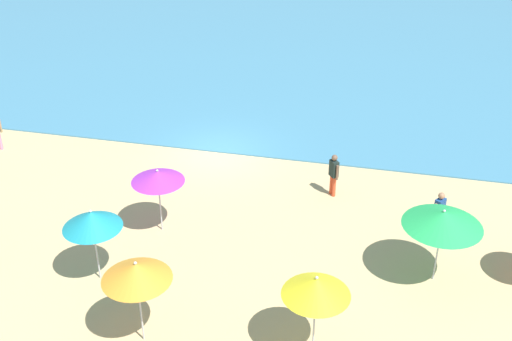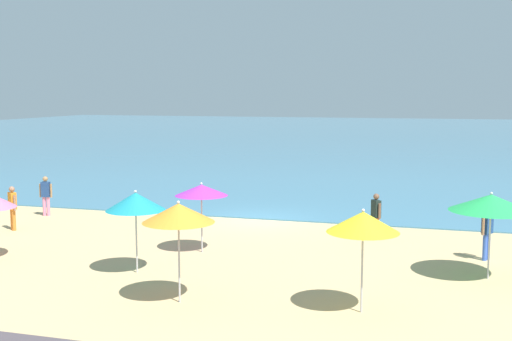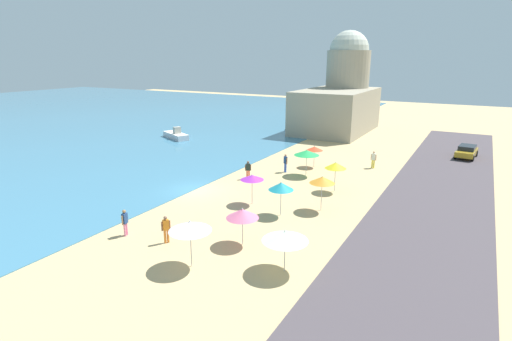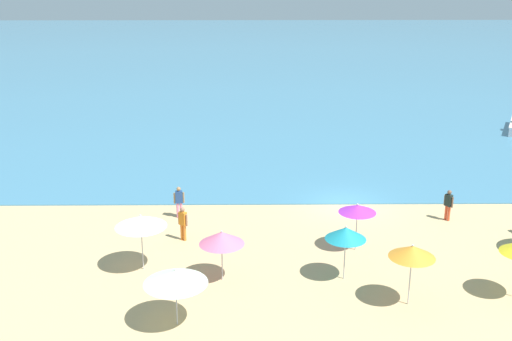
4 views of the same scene
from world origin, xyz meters
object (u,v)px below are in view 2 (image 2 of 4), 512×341
at_px(bather_2, 12,206).
at_px(bather_4, 487,229).
at_px(beach_umbrella_4, 136,202).
at_px(beach_umbrella_0, 178,213).
at_px(beach_umbrella_5, 201,190).
at_px(bather_0, 46,194).
at_px(bather_3, 376,214).
at_px(beach_umbrella_6, 491,203).
at_px(beach_umbrella_7, 363,222).

xyz_separation_m(bather_2, bather_4, (17.39, 0.35, 0.04)).
bearing_deg(beach_umbrella_4, bather_2, 151.04).
distance_m(beach_umbrella_0, beach_umbrella_5, 5.22).
relative_size(beach_umbrella_0, bather_2, 1.52).
bearing_deg(bather_0, beach_umbrella_0, -42.13).
height_order(bather_3, bather_4, bather_4).
bearing_deg(beach_umbrella_4, beach_umbrella_0, -43.56).
bearing_deg(beach_umbrella_6, beach_umbrella_4, -167.50).
relative_size(beach_umbrella_5, bather_0, 1.36).
relative_size(bather_0, bather_3, 1.03).
distance_m(beach_umbrella_4, bather_2, 8.45).
bearing_deg(beach_umbrella_6, beach_umbrella_0, -150.38).
xyz_separation_m(beach_umbrella_4, bather_2, (-7.32, 4.05, -1.18)).
bearing_deg(beach_umbrella_0, bather_0, 137.87).
height_order(beach_umbrella_0, bather_4, beach_umbrella_0).
bearing_deg(beach_umbrella_7, bather_3, 93.22).
bearing_deg(beach_umbrella_5, beach_umbrella_6, -4.23).
relative_size(beach_umbrella_5, bather_4, 1.31).
bearing_deg(bather_3, beach_umbrella_5, -146.74).
bearing_deg(beach_umbrella_6, beach_umbrella_7, -129.33).
bearing_deg(beach_umbrella_0, beach_umbrella_6, 29.62).
height_order(beach_umbrella_5, bather_0, beach_umbrella_5).
xyz_separation_m(beach_umbrella_7, bather_2, (-14.15, 5.70, -1.27)).
bearing_deg(beach_umbrella_0, beach_umbrella_4, 136.44).
distance_m(beach_umbrella_0, bather_0, 13.68).
distance_m(beach_umbrella_5, bather_4, 9.30).
height_order(beach_umbrella_5, bather_3, beach_umbrella_5).
distance_m(bather_3, bather_4, 4.21).
height_order(beach_umbrella_0, beach_umbrella_6, beach_umbrella_0).
bearing_deg(beach_umbrella_0, bather_3, 64.54).
relative_size(beach_umbrella_4, bather_4, 1.38).
height_order(beach_umbrella_4, bather_3, beach_umbrella_4).
distance_m(beach_umbrella_6, bather_4, 2.51).
bearing_deg(bather_2, beach_umbrella_0, -32.94).
distance_m(beach_umbrella_7, bather_4, 6.97).
relative_size(beach_umbrella_7, bather_0, 1.48).
distance_m(beach_umbrella_4, beach_umbrella_6, 10.23).
xyz_separation_m(bather_0, bather_3, (14.19, -0.53, -0.03)).
bearing_deg(bather_0, bather_3, -2.13).
xyz_separation_m(beach_umbrella_5, bather_3, (5.41, 3.55, -1.16)).
bearing_deg(beach_umbrella_5, beach_umbrella_4, -108.44).
distance_m(beach_umbrella_5, beach_umbrella_6, 9.05).
xyz_separation_m(beach_umbrella_7, bather_4, (3.24, 6.05, -1.23)).
xyz_separation_m(beach_umbrella_0, beach_umbrella_7, (4.55, 0.53, -0.08)).
distance_m(beach_umbrella_6, bather_2, 17.45).
bearing_deg(beach_umbrella_5, bather_3, 33.26).
relative_size(beach_umbrella_5, beach_umbrella_6, 0.93).
height_order(beach_umbrella_4, bather_2, beach_umbrella_4).
bearing_deg(beach_umbrella_6, bather_3, 130.57).
relative_size(beach_umbrella_5, bather_2, 1.37).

